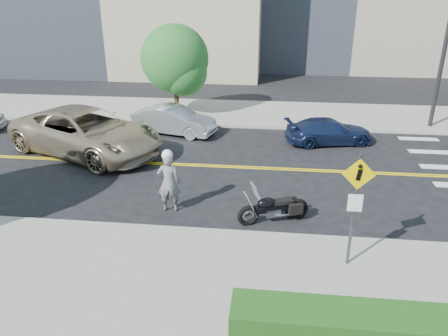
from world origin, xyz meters
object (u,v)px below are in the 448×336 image
suv (87,132)px  parked_car_silver (174,120)px  parked_car_blue (329,131)px  motorcyclist (169,181)px  motorcycle (274,202)px  pedestrian_sign (355,200)px

suv → parked_car_silver: (3.08, 3.00, -0.28)m
parked_car_silver → parked_car_blue: 7.28m
parked_car_silver → parked_car_blue: parked_car_silver is taller
motorcyclist → parked_car_blue: bearing=-135.7°
motorcyclist → parked_car_silver: (-1.53, 7.59, -0.37)m
motorcycle → parked_car_blue: motorcycle is taller
pedestrian_sign → parked_car_silver: 12.24m
parked_car_silver → parked_car_blue: (7.26, -0.57, -0.10)m
motorcycle → parked_car_silver: 9.30m
pedestrian_sign → motorcyclist: bearing=154.0°
parked_car_silver → suv: bearing=149.2°
pedestrian_sign → parked_car_blue: (0.52, 9.57, -1.39)m
pedestrian_sign → parked_car_blue: bearing=86.9°
parked_car_blue → pedestrian_sign: bearing=163.3°
pedestrian_sign → motorcyclist: size_ratio=1.44×
pedestrian_sign → suv: size_ratio=0.44×
parked_car_silver → parked_car_blue: bearing=-79.6°
pedestrian_sign → parked_car_blue: size_ratio=0.76×
pedestrian_sign → suv: bearing=144.0°
suv → pedestrian_sign: bearing=-102.3°
parked_car_silver → parked_car_blue: size_ratio=1.03×
parked_car_silver → pedestrian_sign: bearing=-131.5°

